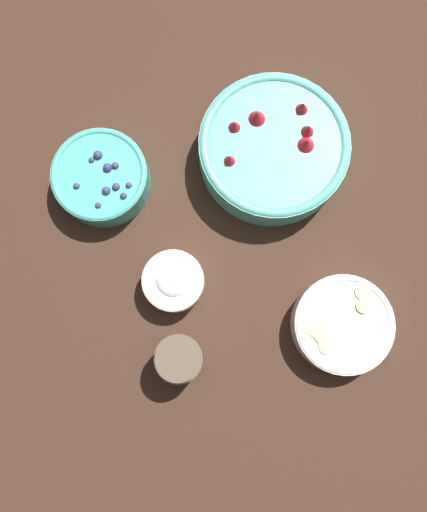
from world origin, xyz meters
TOP-DOWN VIEW (x-y plane):
  - ground_plane at (0.00, 0.00)m, footprint 4.00×4.00m
  - bowl_strawberries at (0.04, -0.15)m, footprint 0.26×0.26m
  - bowl_blueberries at (0.20, 0.11)m, footprint 0.17×0.17m
  - bowl_bananas at (-0.27, -0.04)m, footprint 0.17×0.17m
  - bowl_cream at (-0.02, 0.13)m, footprint 0.11×0.11m
  - jar_chocolate at (-0.13, 0.21)m, footprint 0.08×0.08m

SIDE VIEW (x-z plane):
  - ground_plane at x=0.00m, z-range 0.00..0.00m
  - bowl_cream at x=-0.02m, z-range 0.00..0.06m
  - bowl_bananas at x=-0.27m, z-range 0.00..0.06m
  - bowl_blueberries at x=0.20m, z-range 0.00..0.07m
  - jar_chocolate at x=-0.13m, z-range 0.00..0.08m
  - bowl_strawberries at x=0.04m, z-range 0.00..0.09m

